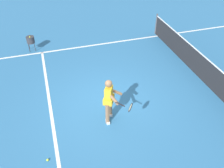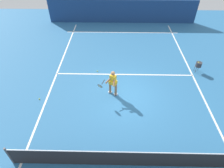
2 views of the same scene
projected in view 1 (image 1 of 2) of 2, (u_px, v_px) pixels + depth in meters
ground_plane at (106, 104)px, 8.45m from camera, size 26.88×26.88×0.00m
service_line_marking at (51, 116)px, 8.01m from camera, size 8.55×0.10×0.01m
sideline_left_marking at (82, 47)px, 11.68m from camera, size 0.10×18.68×0.01m
court_net at (209, 73)px, 9.06m from camera, size 9.23×0.08×1.07m
tennis_player at (110, 99)px, 7.37m from camera, size 1.06×0.80×1.55m
tennis_ball_mid at (48, 160)px, 6.63m from camera, size 0.07×0.07×0.07m
ball_hopper at (30, 40)px, 11.10m from camera, size 0.36×0.36×0.74m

